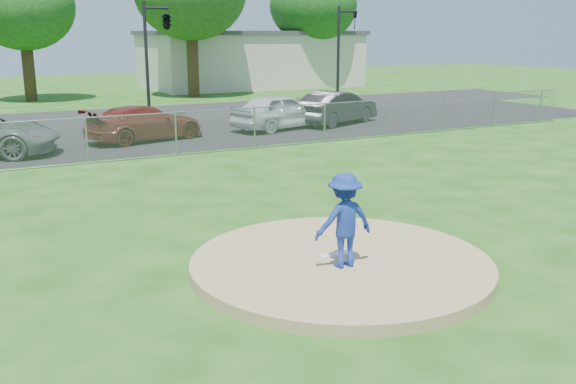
# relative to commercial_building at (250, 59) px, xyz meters

# --- Properties ---
(ground) EXTENTS (120.00, 120.00, 0.00)m
(ground) POSITION_rel_commercial_building_xyz_m (-16.00, -28.00, -2.16)
(ground) COLOR #1A4B10
(ground) RESTS_ON ground
(pitchers_mound) EXTENTS (5.40, 5.40, 0.20)m
(pitchers_mound) POSITION_rel_commercial_building_xyz_m (-16.00, -38.00, -2.06)
(pitchers_mound) COLOR #A4855A
(pitchers_mound) RESTS_ON ground
(pitching_rubber) EXTENTS (0.60, 0.15, 0.04)m
(pitching_rubber) POSITION_rel_commercial_building_xyz_m (-16.00, -37.80, -1.94)
(pitching_rubber) COLOR white
(pitching_rubber) RESTS_ON pitchers_mound
(chain_link_fence) EXTENTS (40.00, 0.06, 1.50)m
(chain_link_fence) POSITION_rel_commercial_building_xyz_m (-16.00, -26.00, -1.41)
(chain_link_fence) COLOR gray
(chain_link_fence) RESTS_ON ground
(parking_lot) EXTENTS (50.00, 8.00, 0.01)m
(parking_lot) POSITION_rel_commercial_building_xyz_m (-16.00, -21.50, -2.15)
(parking_lot) COLOR black
(parking_lot) RESTS_ON ground
(street) EXTENTS (60.00, 7.00, 0.01)m
(street) POSITION_rel_commercial_building_xyz_m (-16.00, -14.00, -2.16)
(street) COLOR black
(street) RESTS_ON ground
(commercial_building) EXTENTS (16.40, 9.40, 4.30)m
(commercial_building) POSITION_rel_commercial_building_xyz_m (0.00, 0.00, 0.00)
(commercial_building) COLOR #BEB8A2
(commercial_building) RESTS_ON ground
(traffic_signal_center) EXTENTS (1.42, 2.48, 5.60)m
(traffic_signal_center) POSITION_rel_commercial_building_xyz_m (-12.03, -16.00, 2.45)
(traffic_signal_center) COLOR black
(traffic_signal_center) RESTS_ON ground
(traffic_signal_right) EXTENTS (1.28, 0.20, 5.60)m
(traffic_signal_right) POSITION_rel_commercial_building_xyz_m (-1.76, -16.00, 1.20)
(traffic_signal_right) COLOR black
(traffic_signal_right) RESTS_ON ground
(pitcher) EXTENTS (1.10, 0.67, 1.65)m
(pitcher) POSITION_rel_commercial_building_xyz_m (-16.16, -38.31, -1.13)
(pitcher) COLOR navy
(pitcher) RESTS_ON pitchers_mound
(parked_car_darkred) EXTENTS (5.06, 3.02, 1.37)m
(parked_car_darkred) POSITION_rel_commercial_building_xyz_m (-15.04, -22.33, -1.46)
(parked_car_darkred) COLOR maroon
(parked_car_darkred) RESTS_ON parking_lot
(parked_car_pearl) EXTENTS (4.92, 2.93, 1.57)m
(parked_car_pearl) POSITION_rel_commercial_building_xyz_m (-8.93, -22.14, -1.37)
(parked_car_pearl) COLOR silver
(parked_car_pearl) RESTS_ON parking_lot
(parked_car_charcoal) EXTENTS (4.89, 3.26, 1.53)m
(parked_car_charcoal) POSITION_rel_commercial_building_xyz_m (-5.85, -21.94, -1.39)
(parked_car_charcoal) COLOR #242426
(parked_car_charcoal) RESTS_ON parking_lot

